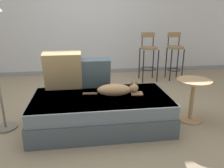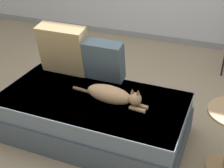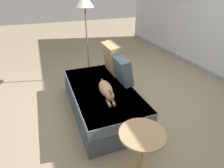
# 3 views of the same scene
# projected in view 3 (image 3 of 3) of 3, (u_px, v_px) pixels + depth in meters

# --- Properties ---
(ground_plane) EXTENTS (16.00, 16.00, 0.00)m
(ground_plane) POSITION_uv_depth(u_px,v_px,m) (126.00, 105.00, 3.09)
(ground_plane) COLOR gray
(ground_plane) RESTS_ON ground
(couch) EXTENTS (1.70, 0.89, 0.40)m
(couch) POSITION_uv_depth(u_px,v_px,m) (102.00, 99.00, 2.86)
(couch) COLOR #44505B
(couch) RESTS_ON ground
(throw_pillow_corner) EXTENTS (0.49, 0.25, 0.51)m
(throw_pillow_corner) POSITION_uv_depth(u_px,v_px,m) (113.00, 58.00, 3.14)
(throw_pillow_corner) COLOR tan
(throw_pillow_corner) RESTS_ON couch
(throw_pillow_middle) EXTENTS (0.39, 0.22, 0.41)m
(throw_pillow_middle) POSITION_uv_depth(u_px,v_px,m) (123.00, 70.00, 2.81)
(throw_pillow_middle) COLOR #4C6070
(throw_pillow_middle) RESTS_ON couch
(cat) EXTENTS (0.74, 0.21, 0.19)m
(cat) POSITION_uv_depth(u_px,v_px,m) (106.00, 90.00, 2.57)
(cat) COLOR tan
(cat) RESTS_ON couch
(side_table) EXTENTS (0.44, 0.44, 0.57)m
(side_table) POSITION_uv_depth(u_px,v_px,m) (141.00, 148.00, 1.80)
(side_table) COLOR tan
(side_table) RESTS_ON ground
(floor_lamp) EXTENTS (0.32, 0.32, 1.62)m
(floor_lamp) POSITION_uv_depth(u_px,v_px,m) (85.00, 9.00, 3.33)
(floor_lamp) COLOR slate
(floor_lamp) RESTS_ON ground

